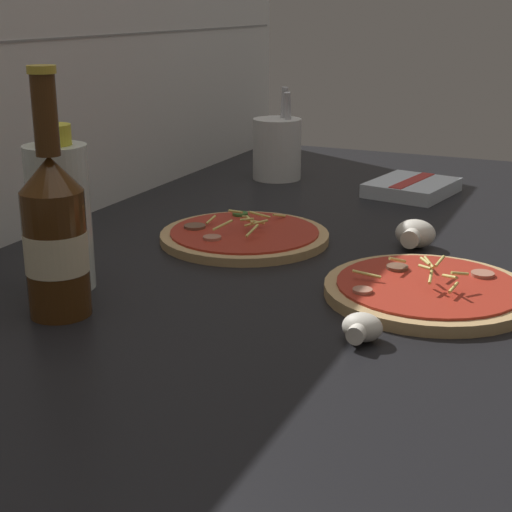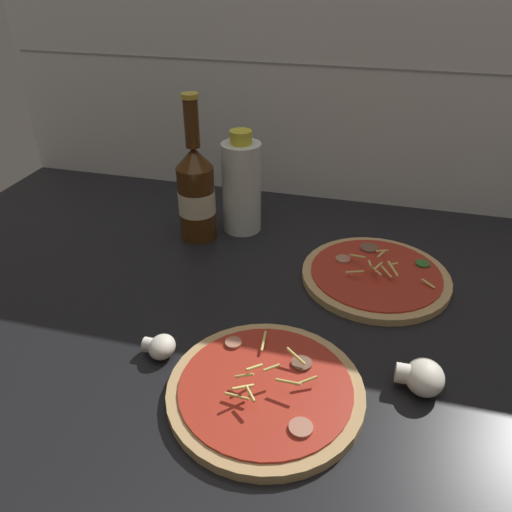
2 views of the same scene
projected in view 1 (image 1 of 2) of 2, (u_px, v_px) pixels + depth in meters
counter_slab at (341, 270)px, 103.50cm from camera, size 160.00×90.00×2.50cm
tile_backsplash at (46, 39)px, 112.43cm from camera, size 160.00×1.13×60.00cm
pizza_near at (428, 290)px, 90.56cm from camera, size 24.09×24.09×4.38cm
pizza_far at (244, 236)px, 111.89cm from camera, size 24.11×24.11×4.36cm
beer_bottle at (55, 233)px, 82.99cm from camera, size 6.78×6.78×26.56cm
oil_bottle at (60, 215)px, 91.19cm from camera, size 7.29×7.29×19.44cm
mushroom_left at (362, 328)px, 78.42cm from camera, size 4.36×4.15×2.91cm
mushroom_right at (415, 234)px, 108.39cm from camera, size 5.88×5.60×3.92cm
utensil_crock at (277, 148)px, 149.86cm from camera, size 9.26×9.26×17.39cm
dish_towel at (412, 188)px, 138.93cm from camera, size 17.48×15.37×2.56cm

